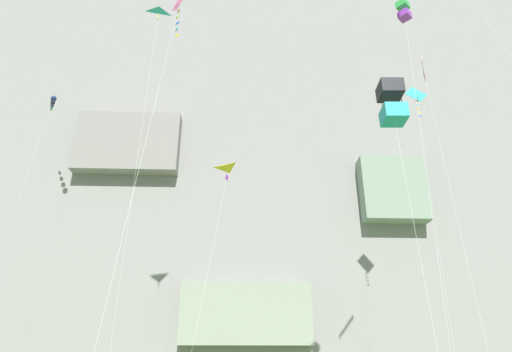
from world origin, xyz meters
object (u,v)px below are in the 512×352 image
kite_banner_near_cliff (426,81)px  kite_delta_front_field (228,183)px  kite_delta_mid_right (158,16)px  kite_diamond_high_left (417,99)px  kite_windsock_low_center (53,102)px  kite_box_far_left (392,103)px  kite_box_mid_left (404,11)px  kite_diamond_upper_right (178,7)px

kite_banner_near_cliff → kite_delta_front_field: size_ratio=1.81×
kite_delta_mid_right → kite_diamond_high_left: bearing=16.7°
kite_windsock_low_center → kite_box_far_left: 49.99m
kite_box_mid_left → kite_banner_near_cliff: bearing=56.3°
kite_banner_near_cliff → kite_windsock_low_center: size_ratio=0.80×
kite_box_mid_left → kite_delta_front_field: (-14.15, 3.65, -14.16)m
kite_box_mid_left → kite_diamond_upper_right: size_ratio=1.28×
kite_box_mid_left → kite_diamond_high_left: bearing=64.3°
kite_banner_near_cliff → kite_box_mid_left: 7.17m
kite_banner_near_cliff → kite_diamond_upper_right: bearing=-149.2°
kite_diamond_high_left → kite_banner_near_cliff: 9.22m
kite_diamond_upper_right → kite_box_far_left: kite_diamond_upper_right is taller
kite_diamond_high_left → kite_delta_front_field: bearing=-154.4°
kite_diamond_high_left → kite_diamond_upper_right: (-23.61, -20.41, -8.08)m
kite_diamond_upper_right → kite_box_far_left: size_ratio=1.54×
kite_diamond_high_left → kite_box_mid_left: size_ratio=1.06×
kite_delta_mid_right → kite_banner_near_cliff: 25.89m
kite_delta_mid_right → kite_box_far_left: (15.48, -13.90, -18.74)m
kite_windsock_low_center → kite_delta_front_field: (24.41, -19.37, -19.68)m
kite_delta_mid_right → kite_windsock_low_center: bearing=133.8°
kite_diamond_high_left → kite_box_mid_left: kite_diamond_high_left is taller
kite_delta_front_field → kite_diamond_upper_right: bearing=-105.7°
kite_box_far_left → kite_delta_front_field: size_ratio=0.97×
kite_box_mid_left → kite_diamond_upper_right: kite_box_mid_left is taller
kite_banner_near_cliff → kite_box_far_left: bearing=-123.9°
kite_delta_mid_right → kite_diamond_upper_right: bearing=-70.3°
kite_diamond_upper_right → kite_delta_front_field: size_ratio=1.50×
kite_banner_near_cliff → kite_box_mid_left: kite_box_mid_left is taller
kite_delta_mid_right → kite_windsock_low_center: 24.85m
kite_diamond_high_left → kite_windsock_low_center: 46.30m
kite_box_far_left → kite_delta_front_field: 14.92m
kite_box_mid_left → kite_box_far_left: 18.41m
kite_banner_near_cliff → kite_box_far_left: size_ratio=1.85×
kite_windsock_low_center → kite_banner_near_cliff: bearing=-22.5°
kite_box_mid_left → kite_delta_front_field: size_ratio=1.92×
kite_diamond_high_left → kite_banner_near_cliff: size_ratio=1.12×
kite_banner_near_cliff → kite_diamond_upper_right: kite_banner_near_cliff is taller
kite_windsock_low_center → kite_delta_front_field: size_ratio=2.26×
kite_windsock_low_center → kite_diamond_upper_right: 38.98m
kite_banner_near_cliff → kite_delta_mid_right: bearing=-179.2°
kite_banner_near_cliff → kite_windsock_low_center: kite_windsock_low_center is taller
kite_banner_near_cliff → kite_windsock_low_center: 46.46m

